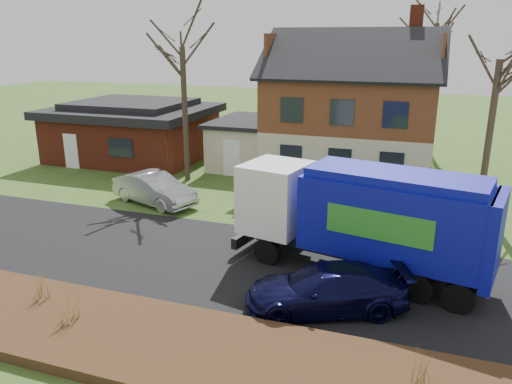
% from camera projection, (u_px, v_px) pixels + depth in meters
% --- Properties ---
extents(ground, '(120.00, 120.00, 0.00)m').
position_uv_depth(ground, '(230.00, 263.00, 17.59)').
color(ground, '#35501A').
rests_on(ground, ground).
extents(road, '(80.00, 7.00, 0.02)m').
position_uv_depth(road, '(230.00, 263.00, 17.59)').
color(road, black).
rests_on(road, ground).
extents(mulch_verge, '(80.00, 3.50, 0.30)m').
position_uv_depth(mulch_verge, '(152.00, 342.00, 12.77)').
color(mulch_verge, '#302010').
rests_on(mulch_verge, ground).
extents(main_house, '(12.95, 8.95, 9.26)m').
position_uv_depth(main_house, '(344.00, 103.00, 28.47)').
color(main_house, beige).
rests_on(main_house, ground).
extents(ranch_house, '(9.80, 8.20, 3.70)m').
position_uv_depth(ranch_house, '(134.00, 130.00, 32.53)').
color(ranch_house, maroon).
rests_on(ranch_house, ground).
extents(garbage_truck, '(8.82, 3.98, 3.66)m').
position_uv_depth(garbage_truck, '(366.00, 215.00, 16.17)').
color(garbage_truck, black).
rests_on(garbage_truck, ground).
extents(silver_sedan, '(4.74, 2.94, 1.47)m').
position_uv_depth(silver_sedan, '(154.00, 189.00, 23.62)').
color(silver_sedan, '#ABADB3').
rests_on(silver_sedan, ground).
extents(navy_wagon, '(5.06, 3.58, 1.36)m').
position_uv_depth(navy_wagon, '(326.00, 289.00, 14.38)').
color(navy_wagon, black).
rests_on(navy_wagon, ground).
extents(tree_front_west, '(3.34, 3.34, 9.94)m').
position_uv_depth(tree_front_west, '(181.00, 25.00, 25.40)').
color(tree_front_west, '#3B2F23').
rests_on(tree_front_west, ground).
extents(tree_front_east, '(3.45, 3.45, 9.58)m').
position_uv_depth(tree_front_east, '(504.00, 33.00, 21.24)').
color(tree_front_east, '#453429').
rests_on(tree_front_east, ground).
extents(tree_back, '(3.65, 3.65, 11.55)m').
position_uv_depth(tree_back, '(439.00, 6.00, 33.57)').
color(tree_back, '#3C3024').
rests_on(tree_back, ground).
extents(grass_clump_west, '(0.33, 0.27, 0.87)m').
position_uv_depth(grass_clump_west, '(40.00, 285.00, 14.47)').
color(grass_clump_west, '#AE804C').
rests_on(grass_clump_west, mulch_verge).
extents(grass_clump_mid, '(0.35, 0.29, 0.97)m').
position_uv_depth(grass_clump_mid, '(69.00, 305.00, 13.32)').
color(grass_clump_mid, tan).
rests_on(grass_clump_mid, mulch_verge).
extents(grass_clump_east, '(0.39, 0.32, 0.98)m').
position_uv_depth(grass_clump_east, '(425.00, 371.00, 10.68)').
color(grass_clump_east, '#997243').
rests_on(grass_clump_east, mulch_verge).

